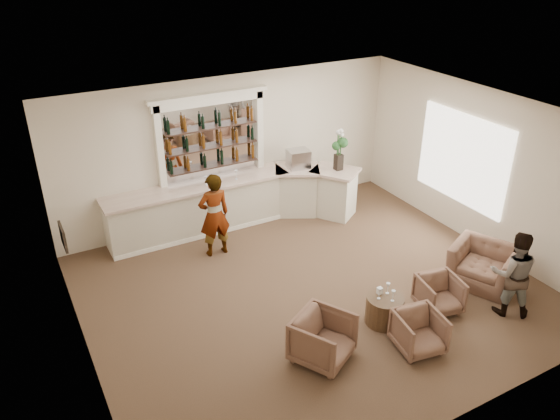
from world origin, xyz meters
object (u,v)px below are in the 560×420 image
object	(u,v)px
armchair_right	(439,294)
bar_counter	(236,202)
flower_vase	(339,147)
sommelier	(214,215)
guest	(513,274)
armchair_center	(419,332)
espresso_machine	(298,159)
armchair_left	(323,339)
cocktail_table	(384,310)
armchair_far	(484,265)

from	to	relation	value
armchair_right	bar_counter	bearing A→B (deg)	122.59
flower_vase	sommelier	bearing A→B (deg)	-175.06
guest	armchair_center	distance (m)	2.06
sommelier	espresso_machine	bearing A→B (deg)	-160.61
flower_vase	armchair_center	bearing A→B (deg)	-108.11
guest	armchair_left	xyz separation A→B (m)	(-3.47, 0.55, -0.40)
cocktail_table	bar_counter	bearing A→B (deg)	99.85
espresso_machine	flower_vase	bearing A→B (deg)	-27.73
armchair_center	guest	bearing A→B (deg)	9.04
armchair_left	armchair_right	size ratio (longest dim) A/B	1.21
flower_vase	cocktail_table	bearing A→B (deg)	-112.33
cocktail_table	espresso_machine	size ratio (longest dim) A/B	1.33
bar_counter	guest	world-z (taller)	guest
cocktail_table	guest	distance (m)	2.28
cocktail_table	armchair_far	size ratio (longest dim) A/B	0.55
armchair_center	armchair_right	bearing A→B (deg)	40.68
cocktail_table	armchair_far	bearing A→B (deg)	1.05
cocktail_table	armchair_center	distance (m)	0.80
armchair_left	espresso_machine	world-z (taller)	espresso_machine
bar_counter	flower_vase	xyz separation A→B (m)	(2.28, -0.63, 1.11)
guest	flower_vase	distance (m)	4.65
armchair_right	sommelier	bearing A→B (deg)	137.42
cocktail_table	armchair_center	bearing A→B (deg)	-86.39
guest	armchair_left	world-z (taller)	guest
flower_vase	armchair_right	bearing A→B (deg)	-96.88
armchair_right	armchair_far	world-z (taller)	armchair_far
bar_counter	espresso_machine	world-z (taller)	espresso_machine
armchair_left	armchair_right	xyz separation A→B (m)	(2.47, 0.07, -0.07)
sommelier	armchair_left	size ratio (longest dim) A/B	2.09
armchair_right	armchair_far	size ratio (longest dim) A/B	0.61
bar_counter	armchair_center	world-z (taller)	bar_counter
sommelier	armchair_far	size ratio (longest dim) A/B	1.54
armchair_left	armchair_far	size ratio (longest dim) A/B	0.73
guest	armchair_left	distance (m)	3.54
sommelier	guest	xyz separation A→B (m)	(3.70, -4.25, -0.10)
cocktail_table	flower_vase	bearing A→B (deg)	67.67
armchair_center	armchair_far	xyz separation A→B (m)	(2.33, 0.84, 0.05)
armchair_center	flower_vase	distance (m)	4.94
bar_counter	sommelier	size ratio (longest dim) A/B	3.20
cocktail_table	espresso_machine	xyz separation A→B (m)	(0.80, 4.27, 1.10)
bar_counter	sommelier	bearing A→B (deg)	-134.57
cocktail_table	flower_vase	size ratio (longest dim) A/B	0.65
sommelier	armchair_left	bearing A→B (deg)	94.31
espresso_machine	cocktail_table	bearing A→B (deg)	-91.43
bar_counter	espresso_machine	bearing A→B (deg)	-2.88
guest	armchair_right	size ratio (longest dim) A/B	2.24
armchair_left	armchair_center	xyz separation A→B (m)	(1.46, -0.54, -0.06)
guest	armchair_center	size ratio (longest dim) A/B	2.18
sommelier	flower_vase	distance (m)	3.28
sommelier	guest	bearing A→B (deg)	131.77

